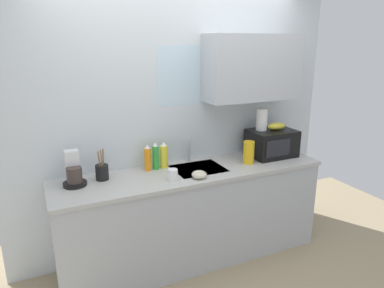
# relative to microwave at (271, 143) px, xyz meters

# --- Properties ---
(kitchen_wall_assembly) EXTENTS (3.27, 0.42, 2.50)m
(kitchen_wall_assembly) POSITION_rel_microwave_xyz_m (-0.78, 0.26, 0.32)
(kitchen_wall_assembly) COLOR silver
(kitchen_wall_assembly) RESTS_ON ground
(counter_unit) EXTENTS (2.50, 0.63, 0.90)m
(counter_unit) POSITION_rel_microwave_xyz_m (-0.91, -0.05, -0.58)
(counter_unit) COLOR #B2B7BC
(counter_unit) RESTS_ON ground
(sink_faucet) EXTENTS (0.03, 0.03, 0.22)m
(sink_faucet) POSITION_rel_microwave_xyz_m (-0.84, 0.19, -0.03)
(sink_faucet) COLOR #B2B5BA
(sink_faucet) RESTS_ON counter_unit
(microwave) EXTENTS (0.46, 0.35, 0.27)m
(microwave) POSITION_rel_microwave_xyz_m (0.00, 0.00, 0.00)
(microwave) COLOR black
(microwave) RESTS_ON counter_unit
(banana_bunch) EXTENTS (0.20, 0.11, 0.07)m
(banana_bunch) POSITION_rel_microwave_xyz_m (0.05, 0.00, 0.17)
(banana_bunch) COLOR gold
(banana_bunch) RESTS_ON microwave
(paper_towel_roll) EXTENTS (0.11, 0.11, 0.22)m
(paper_towel_roll) POSITION_rel_microwave_xyz_m (-0.10, 0.05, 0.24)
(paper_towel_roll) COLOR white
(paper_towel_roll) RESTS_ON microwave
(coffee_maker) EXTENTS (0.19, 0.21, 0.28)m
(coffee_maker) POSITION_rel_microwave_xyz_m (-1.93, 0.06, -0.03)
(coffee_maker) COLOR black
(coffee_maker) RESTS_ON counter_unit
(dish_soap_bottle_yellow) EXTENTS (0.07, 0.07, 0.25)m
(dish_soap_bottle_yellow) POSITION_rel_microwave_xyz_m (-1.12, 0.13, -0.02)
(dish_soap_bottle_yellow) COLOR yellow
(dish_soap_bottle_yellow) RESTS_ON counter_unit
(dish_soap_bottle_green) EXTENTS (0.06, 0.06, 0.25)m
(dish_soap_bottle_green) POSITION_rel_microwave_xyz_m (-1.20, 0.13, -0.02)
(dish_soap_bottle_green) COLOR green
(dish_soap_bottle_green) RESTS_ON counter_unit
(dish_soap_bottle_orange) EXTENTS (0.06, 0.06, 0.24)m
(dish_soap_bottle_orange) POSITION_rel_microwave_xyz_m (-1.28, 0.12, -0.02)
(dish_soap_bottle_orange) COLOR orange
(dish_soap_bottle_orange) RESTS_ON counter_unit
(cereal_canister) EXTENTS (0.10, 0.10, 0.22)m
(cereal_canister) POSITION_rel_microwave_xyz_m (-0.34, -0.10, -0.03)
(cereal_canister) COLOR gold
(cereal_canister) RESTS_ON counter_unit
(mug_white) EXTENTS (0.08, 0.08, 0.09)m
(mug_white) POSITION_rel_microwave_xyz_m (-1.16, -0.19, -0.09)
(mug_white) COLOR white
(mug_white) RESTS_ON counter_unit
(utensil_crock) EXTENTS (0.11, 0.11, 0.27)m
(utensil_crock) POSITION_rel_microwave_xyz_m (-1.70, 0.07, -0.06)
(utensil_crock) COLOR black
(utensil_crock) RESTS_ON counter_unit
(small_bowl) EXTENTS (0.13, 0.13, 0.06)m
(small_bowl) POSITION_rel_microwave_xyz_m (-0.94, -0.25, -0.10)
(small_bowl) COLOR beige
(small_bowl) RESTS_ON counter_unit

